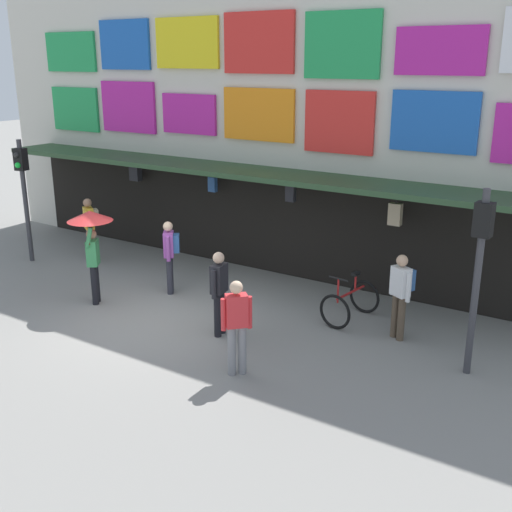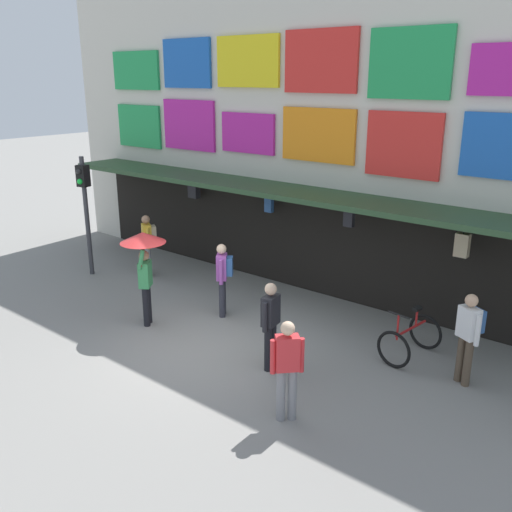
# 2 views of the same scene
# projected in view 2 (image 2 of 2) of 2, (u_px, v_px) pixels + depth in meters

# --- Properties ---
(ground_plane) EXTENTS (80.00, 80.00, 0.00)m
(ground_plane) POSITION_uv_depth(u_px,v_px,m) (203.00, 348.00, 11.17)
(ground_plane) COLOR gray
(shopfront) EXTENTS (18.00, 2.60, 8.00)m
(shopfront) POSITION_uv_depth(u_px,v_px,m) (332.00, 129.00, 13.33)
(shopfront) COLOR beige
(shopfront) RESTS_ON ground
(traffic_light_near) EXTENTS (0.33, 0.35, 3.20)m
(traffic_light_near) POSITION_uv_depth(u_px,v_px,m) (85.00, 197.00, 14.69)
(traffic_light_near) COLOR #38383D
(traffic_light_near) RESTS_ON ground
(bicycle_parked) EXTENTS (0.87, 1.25, 1.05)m
(bicycle_parked) POSITION_uv_depth(u_px,v_px,m) (410.00, 339.00, 10.68)
(bicycle_parked) COLOR black
(bicycle_parked) RESTS_ON ground
(pedestrian_in_red) EXTENTS (0.48, 0.46, 1.68)m
(pedestrian_in_red) POSITION_uv_depth(u_px,v_px,m) (469.00, 332.00, 9.62)
(pedestrian_in_red) COLOR brown
(pedestrian_in_red) RESTS_ON ground
(pedestrian_in_yellow) EXTENTS (0.48, 0.47, 1.68)m
(pedestrian_in_yellow) POSITION_uv_depth(u_px,v_px,m) (148.00, 241.00, 14.92)
(pedestrian_in_yellow) COLOR gray
(pedestrian_in_yellow) RESTS_ON ground
(pedestrian_in_green) EXTENTS (0.41, 0.41, 1.68)m
(pedestrian_in_green) POSITION_uv_depth(u_px,v_px,m) (287.00, 365.00, 8.58)
(pedestrian_in_green) COLOR gray
(pedestrian_in_green) RESTS_ON ground
(pedestrian_in_white) EXTENTS (0.47, 0.48, 1.68)m
(pedestrian_in_white) POSITION_uv_depth(u_px,v_px,m) (223.00, 274.00, 12.40)
(pedestrian_in_white) COLOR #2D2D38
(pedestrian_in_white) RESTS_ON ground
(pedestrian_in_black) EXTENTS (0.28, 0.52, 1.68)m
(pedestrian_in_black) POSITION_uv_depth(u_px,v_px,m) (271.00, 321.00, 10.12)
(pedestrian_in_black) COLOR black
(pedestrian_in_black) RESTS_ON ground
(pedestrian_with_umbrella) EXTENTS (0.96, 0.96, 2.08)m
(pedestrian_with_umbrella) POSITION_uv_depth(u_px,v_px,m) (144.00, 252.00, 11.75)
(pedestrian_with_umbrella) COLOR black
(pedestrian_with_umbrella) RESTS_ON ground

